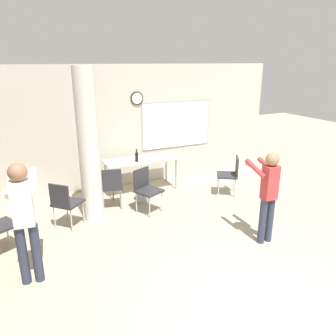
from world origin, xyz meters
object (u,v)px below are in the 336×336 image
(folding_table, at_px, (141,162))
(chair_table_front, at_px, (146,187))
(bottle_on_table, at_px, (137,157))
(chair_table_left, at_px, (111,185))
(chair_near_pillar, at_px, (65,201))
(chair_mid_room, at_px, (230,173))
(person_watching_back, at_px, (24,214))
(person_playing_side, at_px, (268,191))

(folding_table, relative_size, chair_table_front, 1.88)
(bottle_on_table, xyz_separation_m, chair_table_left, (-0.74, -0.52, -0.35))
(chair_table_left, relative_size, chair_near_pillar, 1.00)
(chair_mid_room, xyz_separation_m, chair_table_left, (-2.59, 0.43, 0.00))
(folding_table, xyz_separation_m, person_watching_back, (-2.53, -2.41, 0.30))
(chair_table_front, bearing_deg, folding_table, 73.88)
(chair_mid_room, bearing_deg, folding_table, 147.92)
(chair_table_front, relative_size, chair_near_pillar, 1.00)
(bottle_on_table, distance_m, chair_table_front, 1.03)
(bottle_on_table, height_order, chair_table_front, bottle_on_table)
(chair_mid_room, relative_size, chair_near_pillar, 1.00)
(chair_table_left, distance_m, chair_near_pillar, 1.06)
(bottle_on_table, relative_size, person_watching_back, 0.17)
(bottle_on_table, xyz_separation_m, person_playing_side, (1.15, -2.85, 0.04))
(chair_table_front, bearing_deg, person_watching_back, -149.00)
(chair_mid_room, xyz_separation_m, chair_near_pillar, (-3.56, -0.01, 0.00))
(chair_near_pillar, bearing_deg, folding_table, 30.00)
(bottle_on_table, xyz_separation_m, chair_table_front, (-0.17, -0.95, -0.35))
(chair_mid_room, height_order, person_watching_back, person_watching_back)
(chair_table_left, xyz_separation_m, chair_near_pillar, (-0.97, -0.43, 0.00))
(chair_mid_room, relative_size, chair_table_left, 1.00)
(folding_table, xyz_separation_m, bottle_on_table, (-0.14, -0.12, 0.16))
(chair_mid_room, bearing_deg, chair_table_left, 170.58)
(chair_near_pillar, bearing_deg, chair_table_left, 24.15)
(person_watching_back, xyz_separation_m, person_playing_side, (3.54, -0.57, -0.09))
(chair_mid_room, height_order, person_playing_side, person_playing_side)
(chair_table_front, bearing_deg, bottle_on_table, 79.99)
(bottle_on_table, xyz_separation_m, chair_near_pillar, (-1.71, -0.95, -0.35))
(folding_table, relative_size, bottle_on_table, 5.72)
(person_watching_back, bearing_deg, chair_table_left, 47.03)
(chair_table_left, bearing_deg, folding_table, 35.70)
(folding_table, bearing_deg, person_watching_back, -136.48)
(bottle_on_table, height_order, chair_mid_room, bottle_on_table)
(folding_table, bearing_deg, chair_table_left, -144.30)
(person_watching_back, distance_m, person_playing_side, 3.59)
(chair_table_left, height_order, person_watching_back, person_watching_back)
(bottle_on_table, bearing_deg, person_playing_side, -68.01)
(folding_table, distance_m, bottle_on_table, 0.25)
(chair_table_front, height_order, person_watching_back, person_watching_back)
(bottle_on_table, relative_size, person_playing_side, 0.19)
(chair_table_front, bearing_deg, chair_near_pillar, -179.91)
(chair_mid_room, relative_size, person_watching_back, 0.51)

